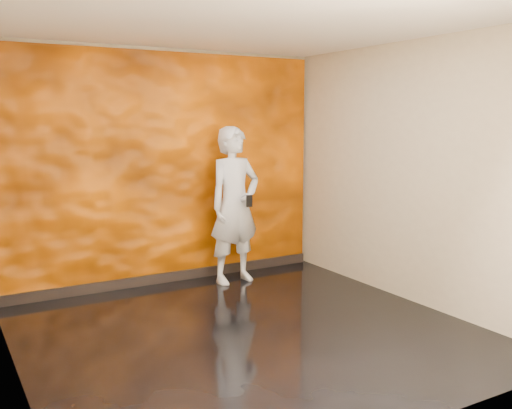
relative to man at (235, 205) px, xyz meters
name	(u,v)px	position (x,y,z in m)	size (l,w,h in m)	color
room	(247,183)	(-0.68, -1.54, 0.45)	(4.02, 4.02, 2.81)	black
feature_wall	(168,169)	(-0.68, 0.42, 0.43)	(3.90, 0.06, 2.75)	#FD7000
baseboard	(171,277)	(-0.68, 0.38, -0.89)	(3.90, 0.04, 0.12)	black
man	(235,205)	(0.00, 0.00, 0.00)	(0.69, 0.45, 1.89)	#989CA7
phone	(249,201)	(0.06, -0.26, 0.08)	(0.08, 0.02, 0.14)	black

